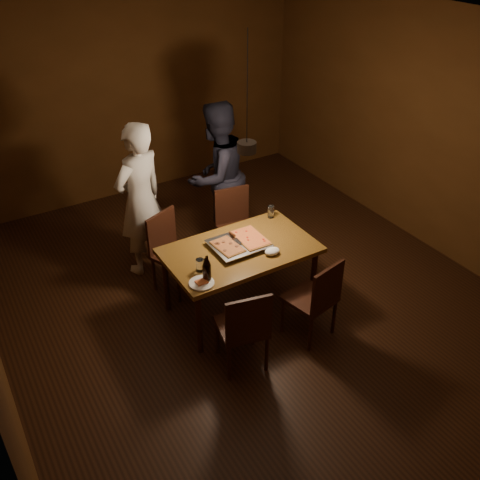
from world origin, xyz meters
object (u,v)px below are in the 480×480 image
pizza_tray (239,245)px  pendant_lamp (247,146)px  beer_bottle_b (207,268)px  plate_slice (202,283)px  diner_white (140,200)px  chair_far_left (170,245)px  beer_bottle_a (206,269)px  chair_near_right (317,294)px  dining_table (240,254)px  chair_near_left (245,324)px  chair_far_right (235,219)px  diner_dark (217,176)px

pizza_tray → pendant_lamp: 1.00m
beer_bottle_b → plate_slice: 0.14m
diner_white → chair_far_left: bearing=81.1°
pendant_lamp → beer_bottle_a: bearing=-148.9°
chair_near_right → pizza_tray: size_ratio=0.91×
beer_bottle_a → diner_white: bearing=90.9°
dining_table → plate_slice: 0.68m
chair_far_left → plate_slice: bearing=59.0°
dining_table → chair_far_left: bearing=121.7°
pendant_lamp → diner_white: bearing=123.5°
chair_far_left → chair_near_left: (0.03, -1.50, 0.00)m
chair_near_left → plate_slice: chair_near_left is taller
beer_bottle_b → dining_table: bearing=29.4°
chair_near_left → chair_near_right: bearing=12.4°
pizza_tray → diner_white: bearing=119.8°
chair_far_right → beer_bottle_b: beer_bottle_b is taller
chair_far_left → chair_near_left: 1.50m
chair_near_left → diner_dark: diner_dark is taller
chair_near_right → diner_white: bearing=103.7°
beer_bottle_a → beer_bottle_b: size_ratio=0.89×
chair_near_right → plate_slice: size_ratio=2.15×
beer_bottle_b → diner_dark: diner_dark is taller
beer_bottle_a → plate_slice: 0.13m
plate_slice → pendant_lamp: bearing=30.7°
pizza_tray → diner_white: diner_white is taller
chair_near_left → chair_near_right: (0.81, 0.00, 0.00)m
beer_bottle_a → chair_near_left: bearing=-76.6°
chair_far_left → plate_slice: (-0.15, -1.04, 0.22)m
chair_near_left → beer_bottle_a: (-0.12, 0.49, 0.33)m
diner_dark → chair_near_right: bearing=69.7°
chair_near_right → diner_white: (-0.95, 1.97, 0.36)m
diner_dark → chair_far_left: bearing=13.2°
dining_table → pizza_tray: size_ratio=2.73×
chair_far_right → beer_bottle_a: (-0.97, -1.11, 0.33)m
pendant_lamp → diner_dark: bearing=75.4°
chair_near_left → pendant_lamp: bearing=70.0°
chair_far_left → pizza_tray: 0.87m
chair_near_left → chair_near_right: size_ratio=1.00×
pendant_lamp → chair_far_right: bearing=68.0°
chair_far_right → pendant_lamp: bearing=76.1°
beer_bottle_b → pendant_lamp: pendant_lamp is taller
chair_far_right → pendant_lamp: pendant_lamp is taller
pizza_tray → beer_bottle_b: 0.63m
chair_near_right → beer_bottle_a: (-0.93, 0.49, 0.33)m
chair_far_right → pizza_tray: (-0.43, -0.79, 0.24)m
beer_bottle_a → beer_bottle_b: beer_bottle_b is taller
chair_near_left → pendant_lamp: size_ratio=0.45×
beer_bottle_b → pendant_lamp: (0.68, 0.43, 0.88)m
chair_far_right → chair_near_left: same height
dining_table → chair_far_left: (-0.45, 0.73, -0.14)m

